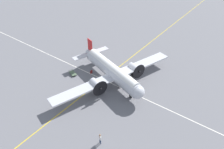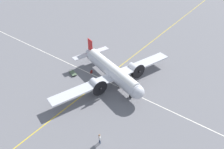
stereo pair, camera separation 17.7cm
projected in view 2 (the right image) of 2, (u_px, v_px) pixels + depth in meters
The scene contains 7 objects.
ground_plane at pixel (112, 81), 41.04m from camera, with size 300.00×300.00×0.00m, color slate.
apron_line_eastwest at pixel (105, 78), 41.87m from camera, with size 120.00×0.16×0.01m.
apron_line_northsouth at pixel (110, 83), 40.66m from camera, with size 0.16×120.00×0.01m.
airliner_main at pixel (113, 72), 39.34m from camera, with size 24.32×16.82×5.54m.
crew_foreground at pixel (100, 138), 29.26m from camera, with size 0.37×0.56×1.81m.
suitcase_near_door at pixel (91, 72), 43.01m from camera, with size 0.50×0.14×0.66m.
baggage_cart at pixel (73, 73), 42.73m from camera, with size 1.56×2.08×0.56m.
Camera 2 is at (-25.92, -19.43, 25.23)m, focal length 35.00 mm.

